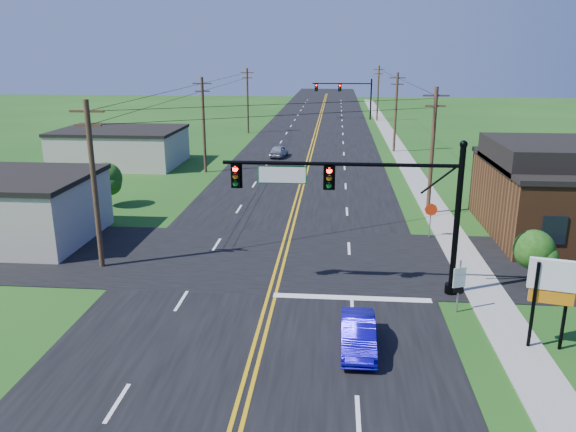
# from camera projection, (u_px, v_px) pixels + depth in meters

# --- Properties ---
(ground) EXTENTS (260.00, 260.00, 0.00)m
(ground) POSITION_uv_depth(u_px,v_px,m) (245.00, 376.00, 20.33)
(ground) COLOR #174513
(ground) RESTS_ON ground
(road_main) EXTENTS (16.00, 220.00, 0.04)m
(road_main) POSITION_uv_depth(u_px,v_px,m) (310.00, 148.00, 68.10)
(road_main) COLOR black
(road_main) RESTS_ON ground
(road_cross) EXTENTS (70.00, 10.00, 0.04)m
(road_cross) POSITION_uv_depth(u_px,v_px,m) (279.00, 259.00, 31.79)
(road_cross) COLOR black
(road_cross) RESTS_ON ground
(sidewalk) EXTENTS (2.00, 160.00, 0.08)m
(sidewalk) POSITION_uv_depth(u_px,v_px,m) (408.00, 165.00, 57.67)
(sidewalk) COLOR gray
(sidewalk) RESTS_ON ground
(signal_mast_main) EXTENTS (11.30, 0.60, 7.48)m
(signal_mast_main) POSITION_uv_depth(u_px,v_px,m) (362.00, 197.00, 26.27)
(signal_mast_main) COLOR black
(signal_mast_main) RESTS_ON ground
(signal_mast_far) EXTENTS (10.98, 0.60, 7.48)m
(signal_mast_far) POSITION_uv_depth(u_px,v_px,m) (345.00, 92.00, 95.12)
(signal_mast_far) COLOR black
(signal_mast_far) RESTS_ON ground
(cream_bldg_near) EXTENTS (10.20, 8.20, 4.10)m
(cream_bldg_near) POSITION_uv_depth(u_px,v_px,m) (7.00, 208.00, 34.52)
(cream_bldg_near) COLOR #B8AE9D
(cream_bldg_near) RESTS_ON ground
(cream_bldg_far) EXTENTS (12.20, 9.20, 3.70)m
(cream_bldg_far) POSITION_uv_depth(u_px,v_px,m) (121.00, 147.00, 57.67)
(cream_bldg_far) COLOR #B8AE9D
(cream_bldg_far) RESTS_ON ground
(utility_pole_left_a) EXTENTS (1.80, 0.28, 9.00)m
(utility_pole_left_a) POSITION_uv_depth(u_px,v_px,m) (94.00, 182.00, 29.32)
(utility_pole_left_a) COLOR #3B281B
(utility_pole_left_a) RESTS_ON ground
(utility_pole_left_b) EXTENTS (1.80, 0.28, 9.00)m
(utility_pole_left_b) POSITION_uv_depth(u_px,v_px,m) (204.00, 123.00, 53.21)
(utility_pole_left_b) COLOR #3B281B
(utility_pole_left_b) RESTS_ON ground
(utility_pole_left_c) EXTENTS (1.80, 0.28, 9.00)m
(utility_pole_left_c) POSITION_uv_depth(u_px,v_px,m) (248.00, 100.00, 79.01)
(utility_pole_left_c) COLOR #3B281B
(utility_pole_left_c) RESTS_ON ground
(utility_pole_right_a) EXTENTS (1.80, 0.28, 9.00)m
(utility_pole_right_a) POSITION_uv_depth(u_px,v_px,m) (432.00, 149.00, 39.20)
(utility_pole_right_a) COLOR #3B281B
(utility_pole_right_a) RESTS_ON ground
(utility_pole_right_b) EXTENTS (1.80, 0.28, 9.00)m
(utility_pole_right_b) POSITION_uv_depth(u_px,v_px,m) (396.00, 111.00, 64.05)
(utility_pole_right_b) COLOR #3B281B
(utility_pole_right_b) RESTS_ON ground
(utility_pole_right_c) EXTENTS (1.80, 0.28, 9.00)m
(utility_pole_right_c) POSITION_uv_depth(u_px,v_px,m) (378.00, 92.00, 92.71)
(utility_pole_right_c) COLOR #3B281B
(utility_pole_right_c) RESTS_ON ground
(tree_right_back) EXTENTS (3.00, 3.00, 4.10)m
(tree_right_back) POSITION_uv_depth(u_px,v_px,m) (504.00, 169.00, 43.12)
(tree_right_back) COLOR #3B281B
(tree_right_back) RESTS_ON ground
(shrub_corner) EXTENTS (2.00, 2.00, 2.86)m
(shrub_corner) POSITION_uv_depth(u_px,v_px,m) (534.00, 250.00, 27.81)
(shrub_corner) COLOR #3B281B
(shrub_corner) RESTS_ON ground
(tree_left) EXTENTS (2.40, 2.40, 3.37)m
(tree_left) POSITION_uv_depth(u_px,v_px,m) (106.00, 179.00, 41.89)
(tree_left) COLOR #3B281B
(tree_left) RESTS_ON ground
(blue_car) EXTENTS (1.34, 3.83, 1.26)m
(blue_car) POSITION_uv_depth(u_px,v_px,m) (358.00, 335.00, 21.97)
(blue_car) COLOR #1207AA
(blue_car) RESTS_ON ground
(distant_car) EXTENTS (2.05, 3.96, 1.29)m
(distant_car) POSITION_uv_depth(u_px,v_px,m) (279.00, 151.00, 61.96)
(distant_car) COLOR #AFAFB4
(distant_car) RESTS_ON ground
(route_sign) EXTENTS (0.59, 0.26, 2.49)m
(route_sign) POSITION_uv_depth(u_px,v_px,m) (459.00, 282.00, 24.91)
(route_sign) COLOR slate
(route_sign) RESTS_ON ground
(stop_sign) EXTENTS (0.80, 0.15, 2.25)m
(stop_sign) POSITION_uv_depth(u_px,v_px,m) (431.00, 213.00, 34.94)
(stop_sign) COLOR slate
(stop_sign) RESTS_ON ground
(pylon_sign) EXTENTS (1.83, 0.68, 3.74)m
(pylon_sign) POSITION_uv_depth(u_px,v_px,m) (553.00, 285.00, 21.47)
(pylon_sign) COLOR black
(pylon_sign) RESTS_ON ground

